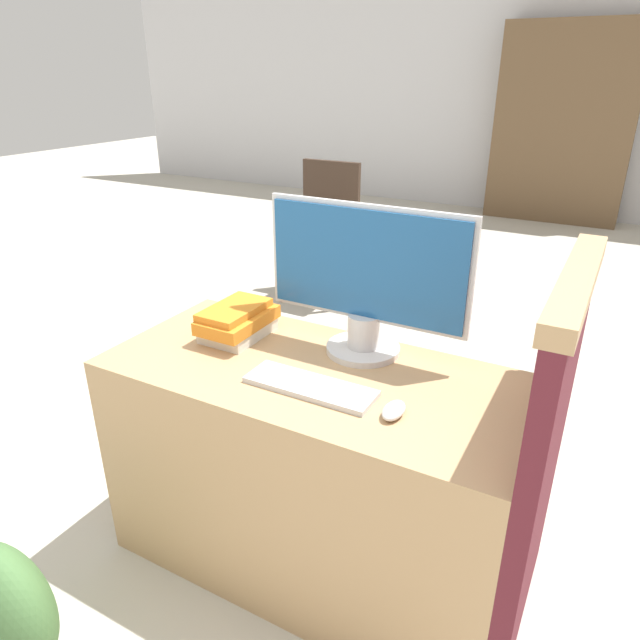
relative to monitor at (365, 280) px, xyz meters
The scene contains 11 objects.
ground_plane 1.08m from the monitor, 99.61° to the right, with size 20.00×20.00×0.00m, color #BCB7A8.
wall_back 5.52m from the monitor, 90.83° to the left, with size 12.00×0.06×2.80m.
desk 0.64m from the monitor, 114.07° to the right, with size 1.27×0.59×0.73m.
carrel_divider 0.71m from the monitor, 12.86° to the right, with size 0.07×0.68×1.14m.
monitor is the anchor object (origin of this frame).
keyboard 0.36m from the monitor, 96.64° to the right, with size 0.37×0.12×0.02m.
mouse 0.43m from the monitor, 52.97° to the right, with size 0.05×0.10×0.03m.
book_stack 0.46m from the monitor, 166.71° to the right, with size 0.17×0.27×0.11m.
backpack 1.36m from the monitor, 124.70° to the right, with size 0.35×0.22×0.41m.
far_chair 2.43m from the monitor, 121.36° to the left, with size 0.44×0.44×0.96m.
bookshelf_far 5.27m from the monitor, 91.44° to the left, with size 1.37×0.32×2.00m.
Camera 1 is at (0.73, -0.99, 1.55)m, focal length 32.00 mm.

